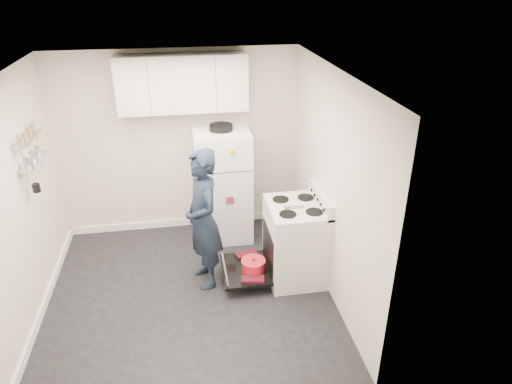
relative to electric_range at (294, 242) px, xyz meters
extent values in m
cube|color=black|center=(-1.26, -0.15, -0.47)|extent=(3.20, 3.20, 0.01)
cube|color=white|center=(-1.26, -0.15, 2.03)|extent=(3.20, 3.20, 0.01)
cube|color=beige|center=(-1.26, 1.45, 0.78)|extent=(3.20, 0.01, 2.50)
cube|color=beige|center=(-1.26, -1.75, 0.78)|extent=(3.20, 0.01, 2.50)
cube|color=beige|center=(-2.86, -0.15, 0.78)|extent=(0.01, 3.20, 2.50)
cube|color=beige|center=(0.34, -0.15, 0.78)|extent=(0.01, 3.20, 2.50)
cube|color=white|center=(-2.85, -0.15, -0.42)|extent=(0.03, 3.20, 0.10)
cube|color=white|center=(-1.26, 1.44, -0.42)|extent=(3.20, 0.03, 0.10)
cube|color=silver|center=(0.01, 0.00, -0.01)|extent=(0.65, 0.76, 0.92)
cube|color=black|center=(-0.06, 0.00, -0.07)|extent=(0.53, 0.60, 0.52)
cube|color=orange|center=(0.21, 0.00, -0.07)|extent=(0.02, 0.56, 0.46)
cylinder|color=black|center=(-0.01, 0.00, -0.25)|extent=(0.34, 0.34, 0.02)
cube|color=silver|center=(0.30, 0.00, 0.54)|extent=(0.08, 0.76, 0.18)
cube|color=silver|center=(0.01, 0.00, 0.47)|extent=(0.65, 0.76, 0.03)
cube|color=#B2B2B7|center=(-0.04, -0.05, 0.50)|extent=(0.22, 0.03, 0.01)
cube|color=black|center=(-0.59, 0.00, -0.32)|extent=(0.55, 0.70, 0.03)
cylinder|color=#B2B2B7|center=(-0.83, 0.00, -0.29)|extent=(0.02, 0.66, 0.02)
cylinder|color=red|center=(-0.50, -0.06, -0.24)|extent=(0.28, 0.28, 0.13)
cylinder|color=red|center=(-0.50, -0.06, -0.17)|extent=(0.29, 0.29, 0.02)
sphere|color=red|center=(-0.50, -0.06, -0.14)|extent=(0.04, 0.04, 0.04)
cube|color=maroon|center=(-0.54, -0.25, -0.29)|extent=(0.28, 0.17, 0.04)
cube|color=maroon|center=(-0.54, 0.27, -0.29)|extent=(0.29, 0.20, 0.04)
cube|color=white|center=(-0.72, 1.10, 0.30)|extent=(0.72, 0.70, 1.53)
cube|color=#4C4C4C|center=(-0.72, 0.75, 0.63)|extent=(0.68, 0.01, 0.01)
cube|color=#B2B2B7|center=(-1.00, 0.73, 0.75)|extent=(0.03, 0.03, 0.20)
cube|color=#B2B2B7|center=(-1.00, 0.73, 0.33)|extent=(0.03, 0.03, 0.55)
cylinder|color=black|center=(-0.72, 1.10, 1.10)|extent=(0.30, 0.30, 0.07)
cube|color=#CEDF34|center=(-0.87, 0.74, 0.81)|extent=(0.06, 0.01, 0.06)
cube|color=#F0A71C|center=(-0.62, 0.74, 0.88)|extent=(0.07, 0.01, 0.07)
cube|color=#9A2C3B|center=(-0.67, 0.74, 0.23)|extent=(0.10, 0.01, 0.10)
cube|color=silver|center=(-1.16, 1.28, 1.63)|extent=(1.60, 0.33, 0.70)
cube|color=#B2B2B7|center=(-2.78, 0.35, 1.33)|extent=(0.14, 0.60, 0.02)
cube|color=#B2B2B7|center=(-2.78, 0.35, 1.08)|extent=(0.14, 0.60, 0.02)
cylinder|color=black|center=(-2.75, 0.17, 0.85)|extent=(0.08, 0.08, 0.09)
imported|color=#162032|center=(-1.05, 0.06, 0.37)|extent=(0.54, 0.69, 1.67)
camera|label=1|loc=(-1.21, -4.43, 2.91)|focal=32.00mm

